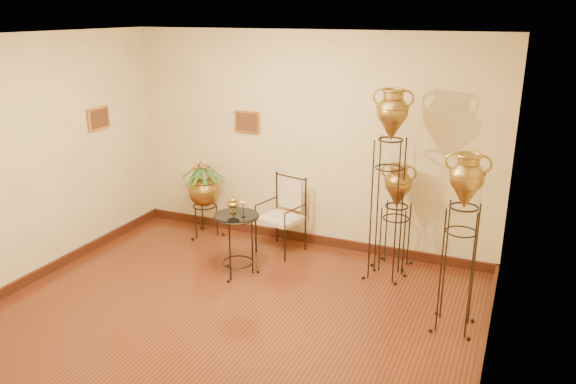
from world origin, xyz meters
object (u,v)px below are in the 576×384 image
at_px(armchair, 281,216).
at_px(side_table, 237,243).
at_px(planter_urn, 204,188).
at_px(amphora_tall, 388,184).
at_px(amphora_mid, 460,243).

height_order(armchair, side_table, armchair).
bearing_deg(planter_urn, side_table, -42.25).
height_order(amphora_tall, side_table, amphora_tall).
bearing_deg(side_table, armchair, 76.70).
xyz_separation_m(amphora_mid, planter_urn, (-3.53, 1.11, -0.21)).
bearing_deg(amphora_mid, amphora_tall, 136.94).
xyz_separation_m(amphora_tall, planter_urn, (-2.61, 0.25, -0.44)).
xyz_separation_m(amphora_tall, amphora_mid, (0.92, -0.86, -0.23)).
bearing_deg(amphora_tall, armchair, 173.32).
height_order(amphora_mid, planter_urn, amphora_mid).
xyz_separation_m(planter_urn, armchair, (1.20, -0.08, -0.21)).
bearing_deg(planter_urn, armchair, -4.02).
distance_m(amphora_tall, side_table, 1.89).
bearing_deg(side_table, planter_urn, 137.75).
bearing_deg(planter_urn, amphora_tall, -5.46).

